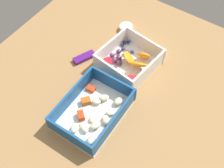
# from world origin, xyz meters

# --- Properties ---
(table_surface) EXTENTS (0.80, 0.80, 0.02)m
(table_surface) POSITION_xyz_m (0.00, 0.00, 0.01)
(table_surface) COLOR #9E7547
(table_surface) RESTS_ON ground
(pasta_container) EXTENTS (0.20, 0.15, 0.06)m
(pasta_container) POSITION_xyz_m (-0.11, -0.00, 0.04)
(pasta_container) COLOR white
(pasta_container) RESTS_ON table_surface
(fruit_bowl) EXTENTS (0.17, 0.17, 0.06)m
(fruit_bowl) POSITION_xyz_m (0.09, 0.01, 0.04)
(fruit_bowl) COLOR white
(fruit_bowl) RESTS_ON table_surface
(candy_bar) EXTENTS (0.07, 0.05, 0.01)m
(candy_bar) POSITION_xyz_m (0.03, 0.14, 0.03)
(candy_bar) COLOR #51197A
(candy_bar) RESTS_ON table_surface
(paper_cup_liner) EXTENTS (0.04, 0.04, 0.02)m
(paper_cup_liner) POSITION_xyz_m (0.21, 0.10, 0.03)
(paper_cup_liner) COLOR white
(paper_cup_liner) RESTS_ON table_surface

